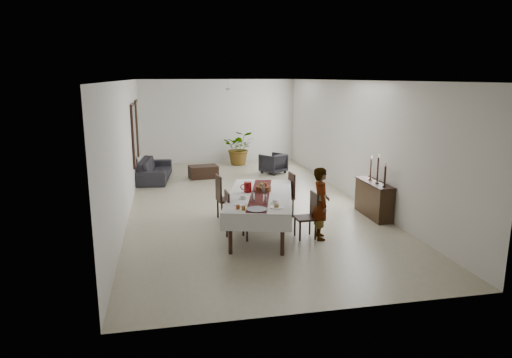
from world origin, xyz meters
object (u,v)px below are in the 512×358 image
object	(u,v)px
sofa	(155,170)
sideboard_body	(373,200)
dining_table_top	(260,196)
woman	(321,203)
red_pitcher	(248,187)

from	to	relation	value
sofa	sideboard_body	bearing A→B (deg)	-128.38
dining_table_top	woman	distance (m)	1.30
dining_table_top	sofa	size ratio (longest dim) A/B	1.16
woman	sofa	size ratio (longest dim) A/B	0.65
dining_table_top	sofa	world-z (taller)	dining_table_top
woman	sideboard_body	world-z (taller)	woman
red_pitcher	sofa	world-z (taller)	red_pitcher
red_pitcher	sideboard_body	world-z (taller)	red_pitcher
dining_table_top	sofa	distance (m)	6.20
sideboard_body	sofa	world-z (taller)	sideboard_body
red_pitcher	sofa	distance (m)	5.91
dining_table_top	sideboard_body	world-z (taller)	dining_table_top
sofa	dining_table_top	bearing A→B (deg)	-152.02
red_pitcher	woman	distance (m)	1.62
red_pitcher	sofa	bearing A→B (deg)	110.66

